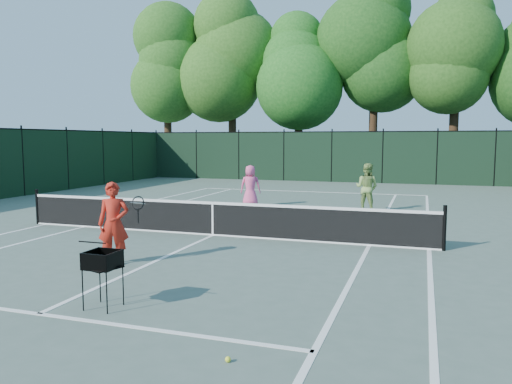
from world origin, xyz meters
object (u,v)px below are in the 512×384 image
(coach, at_px, (114,223))
(loose_ball_near_cart, at_px, (228,359))
(loose_ball_midcourt, at_px, (101,257))
(player_pink, at_px, (250,186))
(player_green, at_px, (367,187))
(ball_hopper, at_px, (102,260))

(coach, xyz_separation_m, loose_ball_near_cart, (3.90, -3.48, -0.82))
(loose_ball_near_cart, relative_size, loose_ball_midcourt, 1.00)
(player_pink, height_order, player_green, player_green)
(player_pink, bearing_deg, coach, 78.99)
(player_green, height_order, ball_hopper, player_green)
(player_pink, xyz_separation_m, loose_ball_midcourt, (-0.30, -8.95, -0.76))
(player_green, height_order, loose_ball_midcourt, player_green)
(coach, height_order, loose_ball_midcourt, coach)
(coach, xyz_separation_m, ball_hopper, (1.40, -2.35, -0.11))
(coach, height_order, ball_hopper, coach)
(ball_hopper, height_order, loose_ball_near_cart, ball_hopper)
(player_pink, xyz_separation_m, player_green, (4.35, 0.08, 0.07))
(player_green, bearing_deg, loose_ball_near_cart, 106.28)
(player_green, distance_m, loose_ball_near_cart, 12.86)
(player_pink, relative_size, player_green, 0.92)
(loose_ball_near_cart, height_order, loose_ball_midcourt, same)
(loose_ball_midcourt, bearing_deg, player_pink, 88.07)
(loose_ball_near_cart, xyz_separation_m, loose_ball_midcourt, (-4.48, 3.80, 0.00))
(player_pink, distance_m, ball_hopper, 11.74)
(coach, xyz_separation_m, player_pink, (-0.28, 9.27, -0.06))
(ball_hopper, bearing_deg, coach, 138.91)
(coach, relative_size, player_green, 0.98)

